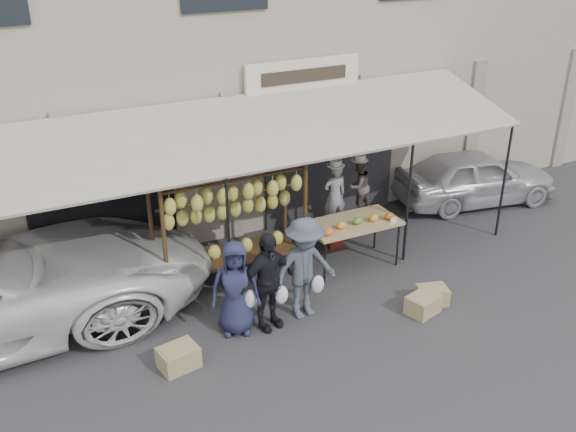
# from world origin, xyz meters

# --- Properties ---
(ground_plane) EXTENTS (90.00, 90.00, 0.00)m
(ground_plane) POSITION_xyz_m (0.00, 0.00, 0.00)
(ground_plane) COLOR #2D2D30
(shophouse) EXTENTS (24.00, 6.15, 7.30)m
(shophouse) POSITION_xyz_m (-0.00, 6.50, 3.65)
(shophouse) COLOR tan
(shophouse) RESTS_ON ground_plane
(awning) EXTENTS (10.00, 2.35, 2.92)m
(awning) POSITION_xyz_m (0.01, 2.28, 2.57)
(awning) COLOR #B9B4A1
(awning) RESTS_ON ground_plane
(banana_rack) EXTENTS (2.60, 0.90, 2.24)m
(banana_rack) POSITION_xyz_m (-0.71, 1.78, 1.57)
(banana_rack) COLOR #301C10
(banana_rack) RESTS_ON ground_plane
(produce_table) EXTENTS (1.70, 0.90, 1.04)m
(produce_table) POSITION_xyz_m (1.49, 1.38, 0.87)
(produce_table) COLOR tan
(produce_table) RESTS_ON ground_plane
(vendor_left) EXTENTS (0.48, 0.32, 1.29)m
(vendor_left) POSITION_xyz_m (1.59, 2.24, 1.08)
(vendor_left) COLOR gray
(vendor_left) RESTS_ON stool_left
(vendor_right) EXTENTS (0.66, 0.57, 1.18)m
(vendor_right) POSITION_xyz_m (2.34, 2.57, 1.01)
(vendor_right) COLOR brown
(vendor_right) RESTS_ON stool_right
(customer_left) EXTENTS (0.88, 0.72, 1.56)m
(customer_left) POSITION_xyz_m (-1.19, 0.45, 0.78)
(customer_left) COLOR #222645
(customer_left) RESTS_ON ground_plane
(customer_mid) EXTENTS (1.03, 0.60, 1.64)m
(customer_mid) POSITION_xyz_m (-0.71, 0.34, 0.82)
(customer_mid) COLOR black
(customer_mid) RESTS_ON ground_plane
(customer_right) EXTENTS (1.16, 0.72, 1.74)m
(customer_right) POSITION_xyz_m (-0.05, 0.36, 0.87)
(customer_right) COLOR #444A5B
(customer_right) RESTS_ON ground_plane
(stool_left) EXTENTS (0.32, 0.32, 0.43)m
(stool_left) POSITION_xyz_m (1.59, 2.24, 0.22)
(stool_left) COLOR maroon
(stool_left) RESTS_ON ground_plane
(stool_right) EXTENTS (0.37, 0.37, 0.42)m
(stool_right) POSITION_xyz_m (2.34, 2.57, 0.21)
(stool_right) COLOR maroon
(stool_right) RESTS_ON ground_plane
(crate_near_a) EXTENTS (0.61, 0.53, 0.31)m
(crate_near_a) POSITION_xyz_m (1.74, -0.45, 0.16)
(crate_near_a) COLOR tan
(crate_near_a) RESTS_ON ground_plane
(crate_near_b) EXTENTS (0.57, 0.49, 0.29)m
(crate_near_b) POSITION_xyz_m (2.05, -0.29, 0.15)
(crate_near_b) COLOR tan
(crate_near_b) RESTS_ON ground_plane
(crate_far) EXTENTS (0.61, 0.50, 0.33)m
(crate_far) POSITION_xyz_m (-2.28, -0.01, 0.16)
(crate_far) COLOR tan
(crate_far) RESTS_ON ground_plane
(sedan) EXTENTS (3.80, 2.05, 1.23)m
(sedan) POSITION_xyz_m (5.48, 2.64, 0.61)
(sedan) COLOR #B1B0B6
(sedan) RESTS_ON ground_plane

